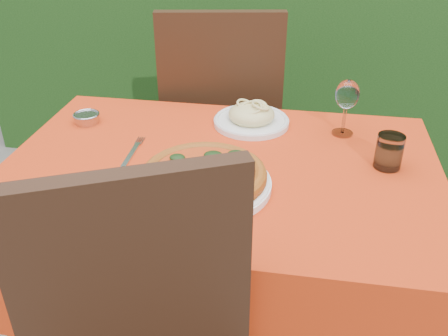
% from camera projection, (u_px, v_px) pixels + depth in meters
% --- Properties ---
extents(dining_table, '(1.26, 0.86, 0.75)m').
position_uv_depth(dining_table, '(220.00, 208.00, 1.52)').
color(dining_table, '#4C2E18').
rests_on(dining_table, ground).
extents(chair_far, '(0.55, 0.55, 1.06)m').
position_uv_depth(chair_far, '(221.00, 114.00, 2.10)').
color(chair_far, black).
rests_on(chair_far, ground).
extents(pizza_plate, '(0.38, 0.38, 0.07)m').
position_uv_depth(pizza_plate, '(204.00, 177.00, 1.32)').
color(pizza_plate, white).
rests_on(pizza_plate, dining_table).
extents(pasta_plate, '(0.25, 0.25, 0.07)m').
position_uv_depth(pasta_plate, '(251.00, 117.00, 1.66)').
color(pasta_plate, silver).
rests_on(pasta_plate, dining_table).
extents(water_glass, '(0.08, 0.08, 0.10)m').
position_uv_depth(water_glass, '(389.00, 153.00, 1.41)').
color(water_glass, silver).
rests_on(water_glass, dining_table).
extents(wine_glass, '(0.08, 0.08, 0.18)m').
position_uv_depth(wine_glass, '(347.00, 97.00, 1.55)').
color(wine_glass, silver).
rests_on(wine_glass, dining_table).
extents(fork, '(0.03, 0.21, 0.01)m').
position_uv_depth(fork, '(131.00, 155.00, 1.49)').
color(fork, silver).
rests_on(fork, dining_table).
extents(steel_ramekin, '(0.08, 0.08, 0.03)m').
position_uv_depth(steel_ramekin, '(87.00, 119.00, 1.68)').
color(steel_ramekin, '#AEAEB5').
rests_on(steel_ramekin, dining_table).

